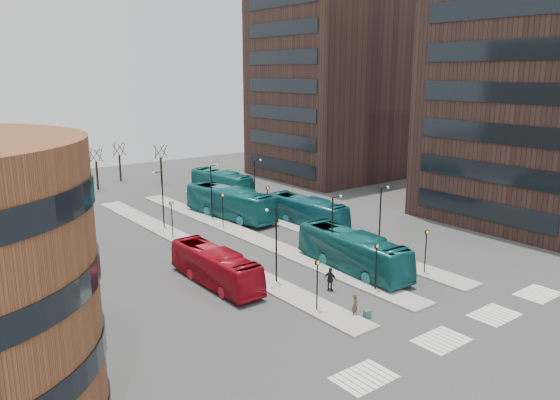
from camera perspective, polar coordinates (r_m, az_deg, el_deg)
ground at (r=35.82m, az=22.85°, el=-15.25°), size 160.00×160.00×0.00m
island_left at (r=53.33m, az=-8.79°, el=-4.81°), size 2.50×45.00×0.15m
island_mid at (r=56.31m, az=-3.45°, el=-3.69°), size 2.50×45.00×0.15m
island_right at (r=59.75m, az=1.31°, el=-2.67°), size 2.50×45.00×0.15m
suitcase at (r=38.63m, az=9.11°, el=-11.69°), size 0.51×0.43×0.57m
red_bus at (r=43.74m, az=-6.78°, el=-6.91°), size 2.47×10.49×2.92m
teal_bus_a at (r=46.79m, az=7.60°, el=-5.31°), size 3.61×12.11×3.33m
teal_bus_b at (r=62.93m, az=-5.25°, el=-0.27°), size 4.55×13.25×3.62m
teal_bus_c at (r=60.07m, az=2.83°, el=-1.16°), size 2.97×11.07×3.06m
teal_bus_d at (r=76.04m, az=-6.13°, el=1.89°), size 3.60×11.45×3.14m
traveller at (r=38.63m, az=7.86°, el=-10.79°), size 0.69×0.56×1.62m
commuter_a at (r=43.74m, az=-2.19°, el=-7.71°), size 0.99×0.90×1.65m
commuter_b at (r=42.53m, az=5.29°, el=-8.25°), size 0.74×1.16×1.85m
commuter_c at (r=45.64m, az=8.08°, el=-7.01°), size 0.59×1.00×1.52m
crosswalk_stripes at (r=38.95m, az=18.96°, el=-12.52°), size 22.35×2.40×0.01m
tower_near at (r=67.57m, az=25.79°, el=10.73°), size 20.12×20.00×30.00m
tower_far at (r=88.32m, az=5.35°, el=12.25°), size 20.12×20.00×30.00m
sign_poles at (r=50.01m, az=0.68°, el=-3.07°), size 12.45×22.12×3.65m
lamp_posts at (r=54.16m, az=-1.75°, el=-0.52°), size 14.04×20.24×6.12m
bare_trees at (r=84.32m, az=-15.77°, el=3.38°), size 10.97×8.14×5.90m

